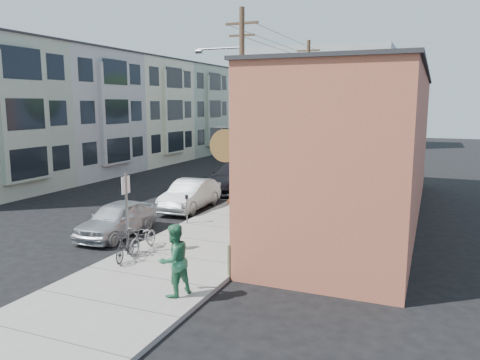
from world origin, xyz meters
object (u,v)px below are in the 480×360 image
at_px(parked_bike_a, 125,246).
at_px(patron_grey, 262,216).
at_px(tree_bare, 249,154).
at_px(car_0, 117,219).
at_px(sign_post, 127,206).
at_px(car_2, 234,177).
at_px(tree_leafy_far, 327,95).
at_px(car_1, 190,195).
at_px(tree_leafy_mid, 295,103).
at_px(car_3, 268,165).
at_px(patio_chair_b, 240,242).
at_px(utility_pole_near, 241,101).
at_px(car_4, 291,156).
at_px(parking_meter_far, 254,177).
at_px(parked_bike_b, 143,238).
at_px(cyclist, 238,198).
at_px(patio_chair_a, 253,234).
at_px(patron_green, 174,260).
at_px(parking_meter_near, 187,204).
at_px(bus, 268,141).

bearing_deg(parked_bike_a, patron_grey, 32.75).
relative_size(tree_bare, car_0, 1.18).
relative_size(sign_post, car_2, 0.49).
distance_m(tree_leafy_far, car_1, 22.83).
xyz_separation_m(tree_leafy_mid, tree_leafy_far, (0.00, 10.29, 0.70)).
distance_m(tree_leafy_mid, car_3, 4.90).
distance_m(patio_chair_b, parked_bike_a, 3.86).
height_order(utility_pole_near, car_4, utility_pole_near).
relative_size(patron_grey, car_0, 0.47).
bearing_deg(car_0, car_1, 82.80).
distance_m(parking_meter_far, car_3, 6.78).
xyz_separation_m(parked_bike_b, car_3, (-1.89, 18.82, 0.21)).
distance_m(parking_meter_far, car_0, 10.79).
relative_size(cyclist, car_4, 0.34).
xyz_separation_m(cyclist, car_0, (-3.43, -4.47, -0.28)).
relative_size(tree_leafy_far, car_3, 1.39).
relative_size(patio_chair_a, parked_bike_a, 0.56).
height_order(parking_meter_far, parked_bike_a, parking_meter_far).
relative_size(utility_pole_near, car_0, 2.43).
distance_m(patio_chair_b, car_1, 7.97).
xyz_separation_m(parking_meter_far, patron_green, (3.45, -15.19, 0.16)).
bearing_deg(parked_bike_a, utility_pole_near, 77.29).
height_order(cyclist, car_1, cyclist).
xyz_separation_m(patron_grey, car_4, (-5.36, 22.09, -0.32)).
bearing_deg(sign_post, patio_chair_a, 33.04).
bearing_deg(utility_pole_near, car_3, 99.93).
distance_m(cyclist, car_0, 5.64).
height_order(patio_chair_b, patron_green, patron_green).
bearing_deg(car_1, car_0, -98.09).
distance_m(tree_leafy_far, patron_grey, 27.05).
bearing_deg(tree_leafy_mid, parked_bike_b, -90.35).
distance_m(parked_bike_b, car_1, 7.17).
distance_m(parking_meter_near, cyclist, 2.61).
relative_size(sign_post, patio_chair_b, 3.18).
xyz_separation_m(patio_chair_a, car_4, (-5.28, 22.76, 0.22)).
relative_size(tree_bare, tree_leafy_far, 0.59).
xyz_separation_m(patio_chair_b, patron_green, (-0.32, -3.89, 0.55)).
height_order(patio_chair_a, cyclist, cyclist).
height_order(sign_post, car_3, sign_post).
height_order(parking_meter_near, parking_meter_far, same).
height_order(patron_grey, bus, bus).
bearing_deg(car_1, tree_leafy_far, 81.55).
distance_m(sign_post, utility_pole_near, 10.78).
height_order(patron_green, bus, bus).
bearing_deg(car_2, bus, 107.32).
distance_m(patron_grey, car_2, 11.23).
xyz_separation_m(patio_chair_b, cyclist, (-2.23, 5.15, 0.39)).
height_order(tree_bare, car_1, tree_bare).
xyz_separation_m(parked_bike_a, parked_bike_b, (-0.01, 1.07, -0.01)).
bearing_deg(cyclist, tree_leafy_far, -105.05).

